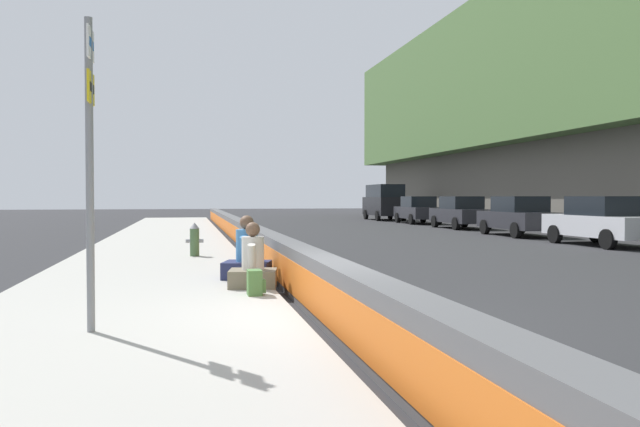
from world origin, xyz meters
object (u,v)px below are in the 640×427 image
parked_car_midline (461,212)px  backpack (255,283)px  parked_car_third (602,221)px  parked_car_farther (384,201)px  route_sign_post (90,152)px  fire_hydrant (195,239)px  parked_car_far (418,210)px  seated_person_middle (247,259)px  parked_car_fourth (519,216)px  seated_person_foreground (253,267)px

parked_car_midline → backpack: bearing=148.3°
backpack → parked_car_third: parked_car_third is taller
parked_car_farther → parked_car_third: bearing=-180.0°
parked_car_farther → route_sign_post: bearing=157.4°
parked_car_farther → fire_hydrant: bearing=152.9°
parked_car_third → parked_car_farther: size_ratio=0.88×
parked_car_midline → parked_car_far: 6.36m
backpack → parked_car_third: bearing=-54.2°
route_sign_post → parked_car_midline: size_ratio=0.80×
seated_person_middle → backpack: (-2.08, 0.06, -0.18)m
parked_car_midline → parked_car_fourth: bearing=177.7°
seated_person_foreground → backpack: 0.91m
backpack → route_sign_post: bearing=137.4°
parked_car_third → parked_car_midline: 11.99m
seated_person_foreground → parked_car_third: (8.45, -12.92, 0.37)m
parked_car_midline → parked_car_farther: 12.53m
seated_person_middle → parked_car_far: parked_car_far is taller
backpack → parked_car_far: 30.68m
parked_car_third → parked_car_far: size_ratio=1.00×
seated_person_foreground → parked_car_fourth: size_ratio=0.25×
fire_hydrant → parked_car_third: (2.45, -13.83, 0.27)m
backpack → parked_car_third: size_ratio=0.09×
seated_person_foreground → parked_car_third: parked_car_third is taller
route_sign_post → parked_car_farther: (36.18, -15.10, -0.86)m
route_sign_post → parked_car_third: bearing=-52.3°
seated_person_middle → parked_car_third: bearing=-60.6°
backpack → parked_car_midline: 25.09m
fire_hydrant → parked_car_third: bearing=-79.9°
parked_car_third → parked_car_midline: same height
fire_hydrant → seated_person_middle: (-4.82, -0.92, -0.07)m
seated_person_middle → parked_car_third: 14.83m
fire_hydrant → seated_person_middle: bearing=-169.2°
parked_car_fourth → parked_car_far: 12.81m
parked_car_fourth → backpack: bearing=139.0°
parked_car_fourth → parked_car_far: size_ratio=1.00×
seated_person_middle → route_sign_post: bearing=153.4°
seated_person_foreground → fire_hydrant: bearing=8.6°
route_sign_post → seated_person_foreground: bearing=-34.2°
parked_car_midline → parked_car_farther: bearing=1.0°
parked_car_third → parked_car_far: same height
seated_person_foreground → seated_person_middle: size_ratio=0.93×
parked_car_midline → parked_car_third: bearing=179.0°
fire_hydrant → seated_person_foreground: size_ratio=0.79×
seated_person_foreground → parked_car_far: 29.84m
parked_car_third → fire_hydrant: bearing=100.1°
backpack → parked_car_midline: parked_car_midline is taller
fire_hydrant → parked_car_third: 14.05m
parked_car_midline → parked_car_far: bearing=-0.0°
fire_hydrant → parked_car_midline: (14.44, -14.04, 0.27)m
parked_car_third → parked_car_fourth: size_ratio=1.00×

